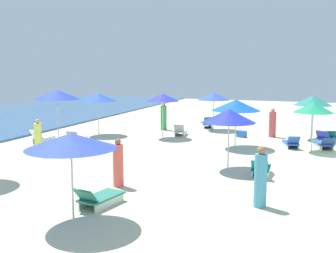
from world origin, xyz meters
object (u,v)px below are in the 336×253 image
Objects in this scene: lounge_chair_6_0 at (99,198)px; umbrella_7 at (57,95)px; lounge_chair_8_1 at (324,144)px; beach_ball_0 at (46,153)px; lounge_chair_0_0 at (181,131)px; lounge_chair_7_1 at (42,137)px; lounge_chair_3_0 at (207,124)px; umbrella_8 at (314,108)px; beachgoer_1 at (261,179)px; beachgoer_3 at (272,124)px; cooler_box_1 at (242,134)px; beachgoer_2 at (118,164)px; umbrella_6 at (71,141)px; beachgoer_4 at (38,137)px; lounge_chair_7_0 at (77,138)px; beachgoer_0 at (164,117)px; lounge_chair_4_0 at (261,169)px; lounge_chair_9_1 at (326,138)px; lounge_chair_8_0 at (291,143)px; umbrella_5 at (98,97)px; umbrella_3 at (213,96)px; umbrella_2 at (236,105)px; lounge_chair_9_0 at (330,137)px; umbrella_4 at (229,116)px; umbrella_9 at (313,100)px.

lounge_chair_6_0 is 0.59× the size of umbrella_7.
lounge_chair_8_1 is at bearing -74.71° from umbrella_7.
beach_ball_0 is at bearing 8.95° from lounge_chair_8_1.
lounge_chair_0_0 is 1.03× the size of lounge_chair_7_1.
lounge_chair_3_0 is 0.67× the size of umbrella_8.
beachgoer_3 is (11.97, 0.95, -0.07)m from beachgoer_1.
lounge_chair_3_0 reaches higher than cooler_box_1.
lounge_chair_6_0 reaches higher than cooler_box_1.
beachgoer_2 reaches higher than lounge_chair_8_1.
beachgoer_4 is (6.86, 6.31, -1.38)m from umbrella_6.
lounge_chair_7_0 is 6.30m from beachgoer_0.
umbrella_7 reaches higher than lounge_chair_0_0.
lounge_chair_4_0 is 0.47× the size of umbrella_7.
lounge_chair_9_1 is 11.21m from beachgoer_1.
lounge_chair_6_0 reaches higher than beach_ball_0.
lounge_chair_7_0 is 10.75m from lounge_chair_8_0.
umbrella_5 is 11.61m from umbrella_8.
umbrella_2 is at bearing -155.11° from umbrella_3.
beachgoer_2 is at bearing -179.83° from umbrella_3.
beachgoer_1 is (-6.61, -10.20, 0.58)m from lounge_chair_7_0.
lounge_chair_3_0 is at bearing 1.22° from lounge_chair_9_1.
umbrella_7 is 1.81× the size of lounge_chair_8_0.
lounge_chair_9_1 is (2.40, -0.67, -1.76)m from umbrella_8.
lounge_chair_3_0 is 1.01× the size of lounge_chair_8_0.
lounge_chair_9_0 is 0.75× the size of beachgoer_1.
lounge_chair_8_0 is (-4.95, -5.53, -0.03)m from lounge_chair_3_0.
lounge_chair_0_0 is 0.81× the size of beachgoer_0.
umbrella_4 is at bearing 117.71° from beachgoer_3.
umbrella_8 is at bearing -107.34° from lounge_chair_6_0.
lounge_chair_9_0 is (7.66, -3.80, -1.84)m from umbrella_4.
beachgoer_1 reaches higher than lounge_chair_7_1.
lounge_chair_9_0 is (-1.79, -6.74, -1.85)m from umbrella_3.
beachgoer_3 is at bearing 88.77° from umbrella_9.
umbrella_9 reaches higher than lounge_chair_7_1.
umbrella_9 is 2.47m from beachgoer_3.
beachgoer_1 reaches higher than beachgoer_3.
lounge_chair_0_0 is 0.92× the size of beachgoer_4.
umbrella_9 is at bearing -146.38° from beachgoer_2.
lounge_chair_9_0 is at bearing -152.65° from lounge_chair_7_1.
umbrella_8 is (2.03, -11.40, 1.80)m from lounge_chair_7_0.
lounge_chair_6_0 is 4.50× the size of beach_ball_0.
lounge_chair_0_0 reaches higher than beach_ball_0.
umbrella_9 is 6.62× the size of beach_ball_0.
lounge_chair_4_0 is at bearing -161.87° from beachgoer_0.
umbrella_5 is at bearing 116.83° from beachgoer_0.
beachgoer_4 reaches higher than lounge_chair_4_0.
lounge_chair_6_0 is at bearing -1.09° from umbrella_6.
lounge_chair_0_0 is 7.59m from umbrella_8.
beachgoer_4 is at bearing 9.51° from beachgoer_1.
umbrella_6 reaches higher than lounge_chair_3_0.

